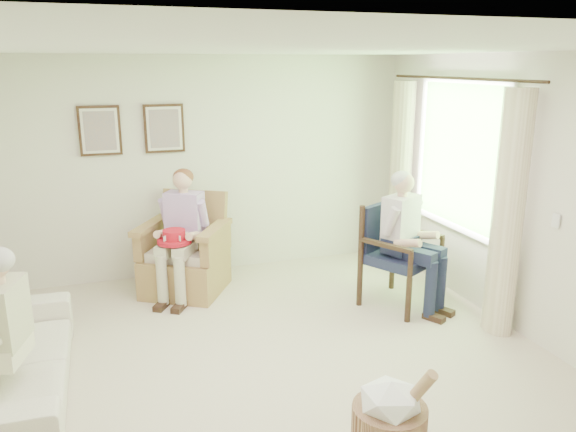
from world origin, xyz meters
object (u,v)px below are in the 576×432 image
object	(u,v)px
person_dark	(407,231)
hatbox	(390,421)
sofa	(11,361)
person_wicker	(184,225)
red_hat	(174,238)
wicker_armchair	(184,261)
wood_armchair	(397,249)

from	to	relation	value
person_dark	hatbox	distance (m)	2.50
person_dark	sofa	bearing A→B (deg)	159.01
person_wicker	red_hat	size ratio (longest dim) A/B	3.84
sofa	person_dark	distance (m)	3.77
wicker_armchair	person_dark	bearing A→B (deg)	1.54
wicker_armchair	person_wicker	distance (m)	0.49
wood_armchair	person_dark	world-z (taller)	person_dark
sofa	red_hat	distance (m)	2.05
person_dark	hatbox	world-z (taller)	person_dark
wood_armchair	sofa	size ratio (longest dim) A/B	0.52
sofa	red_hat	bearing A→B (deg)	-46.12
wood_armchair	hatbox	bearing A→B (deg)	-148.63
person_dark	red_hat	size ratio (longest dim) A/B	3.94
red_hat	hatbox	distance (m)	3.14
hatbox	wood_armchair	bearing A→B (deg)	60.06
wicker_armchair	wood_armchair	distance (m)	2.36
wicker_armchair	person_dark	xyz separation A→B (m)	(2.11, -1.20, 0.49)
red_hat	hatbox	xyz separation A→B (m)	(0.96, -2.95, -0.45)
wood_armchair	sofa	world-z (taller)	wood_armchair
sofa	person_dark	world-z (taller)	person_dark
wicker_armchair	sofa	distance (m)	2.32
person_dark	red_hat	bearing A→B (deg)	129.67
wood_armchair	person_wicker	xyz separation A→B (m)	(-2.11, 0.88, 0.23)
wicker_armchair	hatbox	xyz separation A→B (m)	(0.82, -3.27, -0.07)
wood_armchair	red_hat	xyz separation A→B (m)	(-2.25, 0.72, 0.14)
sofa	hatbox	xyz separation A→B (m)	(2.40, -1.56, -0.02)
person_wicker	wood_armchair	bearing A→B (deg)	8.52
red_hat	hatbox	world-z (taller)	red_hat
sofa	person_wicker	distance (m)	2.28
wicker_armchair	person_dark	distance (m)	2.48
wicker_armchair	wood_armchair	size ratio (longest dim) A/B	1.03
wicker_armchair	wood_armchair	bearing A→B (deg)	5.26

